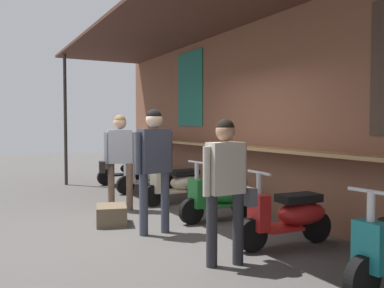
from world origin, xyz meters
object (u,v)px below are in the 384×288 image
(scooter_silver, at_px, (149,175))
(scooter_green, at_px, (222,196))
(scooter_red, at_px, (291,215))
(scooter_cream, at_px, (179,184))
(shopper_with_handbag, at_px, (226,178))
(scooter_black, at_px, (127,169))
(merchandise_crate, at_px, (111,215))
(shopper_browsing, at_px, (119,152))
(shopper_passing, at_px, (154,156))

(scooter_silver, relative_size, scooter_green, 1.00)
(scooter_red, bearing_deg, scooter_cream, -86.77)
(shopper_with_handbag, bearing_deg, scooter_black, -11.37)
(shopper_with_handbag, xyz_separation_m, merchandise_crate, (-2.38, -0.55, -0.81))
(scooter_cream, bearing_deg, shopper_browsing, -1.52)
(scooter_silver, bearing_deg, shopper_with_handbag, 73.75)
(scooter_silver, height_order, scooter_cream, same)
(merchandise_crate, bearing_deg, scooter_cream, 121.74)
(scooter_black, height_order, shopper_with_handbag, shopper_with_handbag)
(shopper_with_handbag, relative_size, merchandise_crate, 2.86)
(scooter_black, bearing_deg, shopper_passing, 74.25)
(scooter_black, xyz_separation_m, scooter_red, (6.23, -0.00, 0.00))
(shopper_with_handbag, bearing_deg, merchandise_crate, 11.48)
(scooter_cream, distance_m, shopper_with_handbag, 3.64)
(scooter_red, relative_size, shopper_with_handbag, 0.88)
(scooter_green, bearing_deg, shopper_passing, 8.52)
(scooter_cream, bearing_deg, shopper_passing, 50.81)
(scooter_green, distance_m, shopper_with_handbag, 2.23)
(shopper_passing, bearing_deg, scooter_silver, 150.45)
(scooter_silver, bearing_deg, shopper_passing, 65.47)
(scooter_red, xyz_separation_m, shopper_passing, (-1.34, -1.29, 0.70))
(scooter_black, relative_size, shopper_with_handbag, 0.88)
(shopper_with_handbag, xyz_separation_m, shopper_passing, (-1.56, -0.18, 0.13))
(scooter_red, bearing_deg, merchandise_crate, -49.12)
(scooter_black, xyz_separation_m, scooter_cream, (3.04, -0.00, 0.00))
(scooter_cream, xyz_separation_m, scooter_red, (3.19, 0.00, 0.00))
(scooter_silver, bearing_deg, scooter_red, 86.42)
(scooter_red, bearing_deg, shopper_with_handbag, 14.70)
(scooter_silver, height_order, scooter_green, same)
(shopper_browsing, distance_m, merchandise_crate, 1.40)
(scooter_black, bearing_deg, scooter_red, 89.06)
(scooter_silver, bearing_deg, merchandise_crate, 53.38)
(scooter_green, height_order, merchandise_crate, scooter_green)
(scooter_silver, height_order, shopper_browsing, shopper_browsing)
(scooter_black, xyz_separation_m, shopper_with_handbag, (6.46, -1.11, 0.57))
(scooter_silver, height_order, shopper_passing, shopper_passing)
(scooter_green, height_order, shopper_passing, shopper_passing)
(scooter_green, bearing_deg, scooter_red, 85.91)
(scooter_silver, distance_m, shopper_browsing, 2.11)
(scooter_green, distance_m, shopper_browsing, 2.04)
(scooter_silver, height_order, merchandise_crate, scooter_silver)
(scooter_cream, relative_size, shopper_browsing, 0.82)
(scooter_silver, relative_size, shopper_browsing, 0.82)
(scooter_silver, height_order, scooter_red, same)
(shopper_with_handbag, distance_m, shopper_passing, 1.58)
(scooter_black, bearing_deg, scooter_green, 89.06)
(shopper_with_handbag, height_order, shopper_passing, shopper_passing)
(scooter_cream, relative_size, shopper_with_handbag, 0.88)
(scooter_red, bearing_deg, scooter_green, -86.77)
(scooter_silver, bearing_deg, scooter_black, -93.59)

